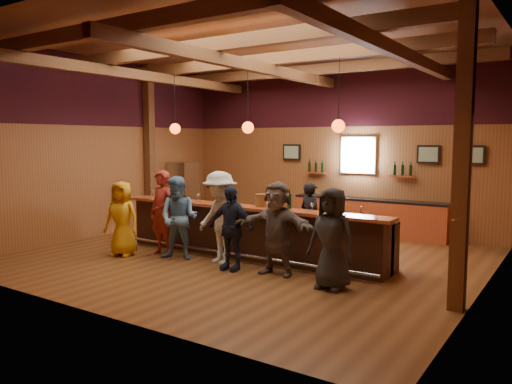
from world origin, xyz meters
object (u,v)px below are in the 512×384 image
bottle_a (281,202)px  customer_dark (332,238)px  bar_counter (253,232)px  customer_navy (231,228)px  customer_brown (277,228)px  customer_white (220,218)px  customer_redvest (162,213)px  ice_bucket (261,200)px  stainless_fridge (184,192)px  back_bar_cabinet (368,217)px  customer_orange (122,219)px  customer_denim (179,218)px  bartender (310,219)px

bottle_a → customer_dark: bearing=-33.2°
bar_counter → customer_navy: size_ratio=3.94×
customer_navy → customer_brown: bearing=7.8°
customer_white → customer_redvest: bearing=-162.1°
customer_white → ice_bucket: (0.57, 0.62, 0.32)m
stainless_fridge → customer_redvest: customer_redvest is taller
customer_brown → customer_white: bearing=171.9°
back_bar_cabinet → customer_orange: size_ratio=2.52×
customer_white → bar_counter: bearing=91.1°
stainless_fridge → customer_navy: size_ratio=1.13×
customer_orange → customer_denim: bearing=2.3°
customer_white → bottle_a: size_ratio=5.72×
bar_counter → back_bar_cabinet: bearing=71.7°
customer_white → bartender: (1.15, 1.66, -0.14)m
bartender → bottle_a: 1.08m
customer_denim → ice_bucket: size_ratio=6.70×
bar_counter → customer_orange: size_ratio=3.97×
customer_white → customer_brown: (1.37, -0.10, -0.06)m
customer_dark → customer_redvest: bearing=-179.7°
stainless_fridge → bottle_a: bearing=-28.1°
customer_redvest → customer_orange: bearing=-134.1°
customer_denim → bottle_a: bearing=7.2°
customer_dark → ice_bucket: bearing=158.2°
stainless_fridge → customer_brown: 6.29m
bar_counter → customer_navy: bearing=-76.6°
customer_navy → ice_bucket: (0.10, 0.91, 0.44)m
customer_navy → customer_denim: bearing=172.4°
bar_counter → customer_white: 0.97m
customer_denim → customer_navy: (1.38, -0.08, -0.06)m
bottle_a → ice_bucket: bearing=-169.8°
stainless_fridge → bartender: size_ratio=1.15×
customer_white → customer_dark: 2.61m
customer_dark → ice_bucket: 2.26m
customer_redvest → customer_brown: size_ratio=1.05×
customer_orange → stainless_fridge: bearing=97.9°
back_bar_cabinet → customer_redvest: 5.38m
customer_brown → bartender: (-0.22, 1.76, -0.08)m
customer_dark → customer_orange: bearing=-172.8°
customer_brown → bartender: 1.77m
customer_orange → customer_brown: 3.55m
customer_navy → bartender: (0.68, 1.95, -0.02)m
customer_navy → back_bar_cabinet: bearing=74.9°
bar_counter → bottle_a: (0.79, -0.17, 0.71)m
customer_denim → bartender: size_ratio=1.10×
customer_denim → bartender: bearing=24.0°
bartender → bar_counter: bearing=59.4°
customer_white → customer_brown: size_ratio=1.07×
customer_navy → bottle_a: (0.52, 0.98, 0.44)m
bar_counter → customer_denim: size_ratio=3.68×
stainless_fridge → ice_bucket: 5.25m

